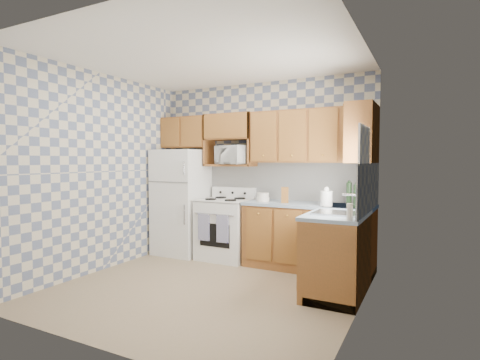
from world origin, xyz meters
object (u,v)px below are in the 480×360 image
refrigerator (181,202)px  microwave (233,155)px  electric_kettle (326,198)px  stove_body (225,230)px

refrigerator → microwave: size_ratio=3.22×
refrigerator → electric_kettle: 2.40m
microwave → electric_kettle: microwave is taller
refrigerator → stove_body: (0.80, 0.03, -0.39)m
stove_body → refrigerator: bearing=-178.2°
refrigerator → electric_kettle: (2.39, -0.13, 0.18)m
refrigerator → electric_kettle: refrigerator is taller
microwave → stove_body: bearing=-113.2°
microwave → electric_kettle: bearing=8.0°
stove_body → electric_kettle: (1.59, -0.15, 0.57)m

